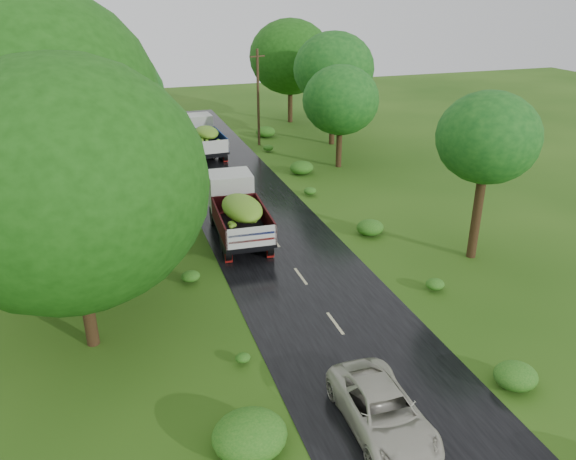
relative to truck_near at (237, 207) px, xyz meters
name	(u,v)px	position (x,y,z in m)	size (l,w,h in m)	color
ground	(383,389)	(1.61, -13.26, -1.58)	(120.00, 120.00, 0.00)	#21490F
road	(326,310)	(1.61, -8.26, -1.57)	(6.50, 80.00, 0.02)	black
road_lines	(317,298)	(1.61, -7.26, -1.55)	(0.12, 69.60, 0.00)	#BFB78C
truck_near	(237,207)	(0.00, 0.00, 0.00)	(2.68, 6.74, 2.79)	black
truck_far	(203,135)	(1.13, 15.74, -0.09)	(2.48, 6.36, 2.64)	black
car	(383,411)	(0.75, -14.83, -0.93)	(2.07, 4.49, 1.25)	beige
utility_pole	(258,97)	(5.86, 16.92, 2.28)	(1.29, 0.45, 7.49)	#382616
trees_left	(50,85)	(-8.40, 6.94, 5.48)	(6.97, 34.68, 10.27)	black
trees_right	(332,78)	(10.68, 13.46, 4.02)	(5.30, 33.26, 7.68)	black
shrubs	(264,220)	(1.61, 0.74, -1.23)	(11.90, 44.00, 0.70)	#1B5E16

